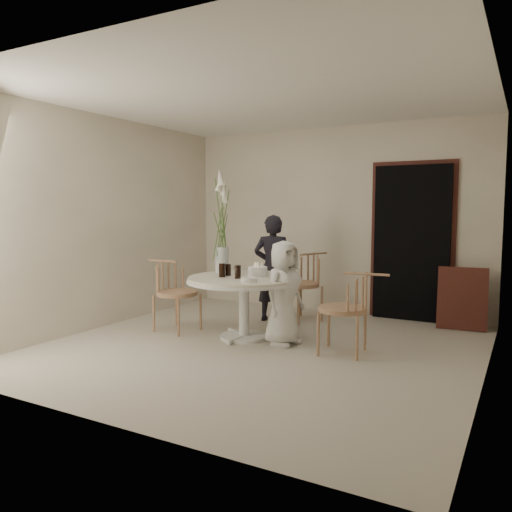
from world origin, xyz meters
The scene contains 18 objects.
ground centered at (0.00, 0.00, 0.00)m, with size 4.50×4.50×0.00m, color beige.
room_shell centered at (0.00, 0.00, 1.62)m, with size 4.50×4.50×4.50m.
doorway centered at (1.15, 2.19, 1.05)m, with size 1.00×0.10×2.10m, color black.
door_trim centered at (1.15, 2.23, 1.11)m, with size 1.12×0.03×2.22m, color #59271E.
table centered at (-0.35, 0.25, 0.62)m, with size 1.33×1.33×0.73m.
picture_frame centered at (1.84, 1.95, 0.39)m, with size 0.59×0.04×0.79m, color #59271E.
chair_far centered at (-0.10, 1.54, 0.60)m, with size 0.65×0.67×0.92m.
chair_right centered at (0.98, 0.23, 0.57)m, with size 0.56×0.52×0.88m.
chair_left centered at (-1.38, 0.16, 0.57)m, with size 0.56×0.52×0.88m.
girl centered at (-0.47, 1.24, 0.72)m, with size 0.53×0.34×1.44m, color black.
boy centered at (0.17, 0.24, 0.58)m, with size 0.57×0.37×1.17m, color white.
birthday_cake centered at (-0.24, 0.39, 0.78)m, with size 0.23×0.23×0.16m.
cola_tumbler_a centered at (-0.56, 0.11, 0.81)m, with size 0.08×0.08×0.16m, color black.
cola_tumbler_b centered at (-0.35, 0.10, 0.81)m, with size 0.07×0.07×0.15m, color black.
cola_tumbler_c centered at (-0.57, 0.26, 0.80)m, with size 0.06×0.06×0.14m, color black.
cola_tumbler_d centered at (-0.61, 0.19, 0.80)m, with size 0.06×0.06×0.14m, color black.
plate_stack centered at (-0.10, -0.08, 0.75)m, with size 0.18×0.18×0.05m, color white.
flower_vase centered at (-0.77, 0.43, 1.22)m, with size 0.17×0.17×1.27m.
Camera 1 is at (2.54, -4.73, 1.53)m, focal length 35.00 mm.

